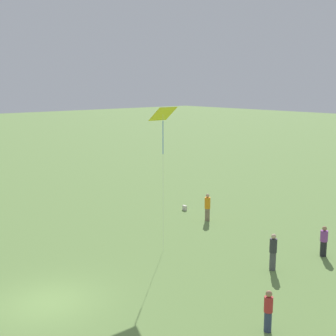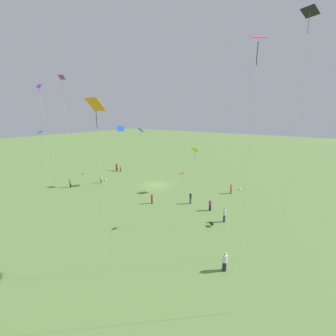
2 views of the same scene
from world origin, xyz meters
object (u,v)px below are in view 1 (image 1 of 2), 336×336
object	(u,v)px
person_6	(273,252)
person_2	(207,207)
kite_2	(163,118)
picnic_bag_2	(185,208)
person_3	(268,311)
person_9	(324,241)

from	to	relation	value
person_6	person_2	bearing A→B (deg)	94.62
kite_2	picnic_bag_2	distance (m)	10.93
person_6	kite_2	distance (m)	8.58
person_3	kite_2	size ratio (longest dim) A/B	0.21
picnic_bag_2	kite_2	bearing A→B (deg)	39.09
person_6	picnic_bag_2	distance (m)	11.49
kite_2	picnic_bag_2	bearing A→B (deg)	-94.95
person_3	kite_2	distance (m)	11.09
person_6	person_3	bearing A→B (deg)	-116.20
person_9	picnic_bag_2	distance (m)	11.34
person_9	kite_2	distance (m)	10.53
person_3	picnic_bag_2	size ratio (longest dim) A/B	4.13
picnic_bag_2	person_9	bearing A→B (deg)	86.65
person_6	picnic_bag_2	world-z (taller)	person_6
kite_2	person_6	bearing A→B (deg)	159.53
person_2	person_6	xyz separation A→B (m)	(3.54, 7.83, 0.01)
person_3	person_9	world-z (taller)	person_9
person_3	person_6	bearing A→B (deg)	-14.91
person_3	picnic_bag_2	bearing A→B (deg)	7.62
person_2	person_6	size ratio (longest dim) A/B	0.99
person_3	person_6	size ratio (longest dim) A/B	0.87
person_2	picnic_bag_2	world-z (taller)	person_2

